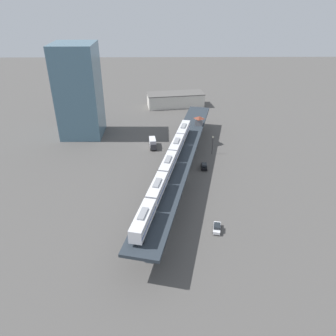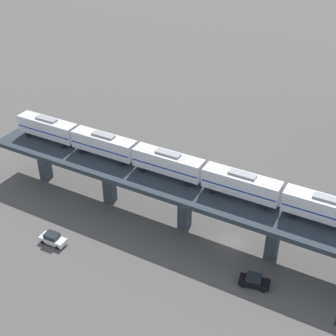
{
  "view_description": "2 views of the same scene",
  "coord_description": "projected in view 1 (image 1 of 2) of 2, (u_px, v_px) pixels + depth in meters",
  "views": [
    {
      "loc": [
        -5.11,
        -91.97,
        54.64
      ],
      "look_at": [
        -4.14,
        -11.77,
        9.55
      ],
      "focal_mm": 35.0,
      "sensor_mm": 36.0,
      "label": 1
    },
    {
      "loc": [
        57.36,
        5.76,
        50.59
      ],
      "look_at": [
        -4.14,
        -11.77,
        9.55
      ],
      "focal_mm": 50.0,
      "sensor_mm": 36.0,
      "label": 2
    }
  ],
  "objects": [
    {
      "name": "street_lamp",
      "position": [
        213.0,
        144.0,
        118.82
      ],
      "size": [
        0.44,
        0.44,
        6.94
      ],
      "color": "black",
      "rests_on": "ground"
    },
    {
      "name": "street_car_white",
      "position": [
        217.0,
        228.0,
        82.75
      ],
      "size": [
        2.6,
        4.66,
        1.89
      ],
      "color": "silver",
      "rests_on": "ground"
    },
    {
      "name": "elevated_viaduct",
      "position": [
        181.0,
        157.0,
        103.46
      ],
      "size": [
        28.8,
        91.54,
        8.05
      ],
      "color": "#283039",
      "rests_on": "ground"
    },
    {
      "name": "signal_hut",
      "position": [
        199.0,
        120.0,
        123.46
      ],
      "size": [
        3.86,
        3.86,
        3.4
      ],
      "color": "slate",
      "rests_on": "elevated_viaduct"
    },
    {
      "name": "office_tower",
      "position": [
        79.0,
        92.0,
        128.11
      ],
      "size": [
        16.0,
        16.0,
        36.0
      ],
      "color": "slate",
      "rests_on": "ground"
    },
    {
      "name": "subway_train",
      "position": [
        168.0,
        165.0,
        91.5
      ],
      "size": [
        16.71,
        61.44,
        4.45
      ],
      "color": "silver",
      "rests_on": "elevated_viaduct"
    },
    {
      "name": "street_car_black",
      "position": [
        204.0,
        166.0,
        110.65
      ],
      "size": [
        2.1,
        4.47,
        1.89
      ],
      "color": "black",
      "rests_on": "ground"
    },
    {
      "name": "ground_plane",
      "position": [
        180.0,
        176.0,
        107.0
      ],
      "size": [
        400.0,
        400.0,
        0.0
      ],
      "primitive_type": "plane",
      "color": "#514F4C"
    },
    {
      "name": "warehouse_building",
      "position": [
        175.0,
        100.0,
        166.48
      ],
      "size": [
        29.78,
        14.43,
        6.8
      ],
      "color": "beige",
      "rests_on": "ground"
    },
    {
      "name": "delivery_truck",
      "position": [
        153.0,
        143.0,
        124.92
      ],
      "size": [
        3.03,
        7.4,
        3.2
      ],
      "color": "#333338",
      "rests_on": "ground"
    }
  ]
}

